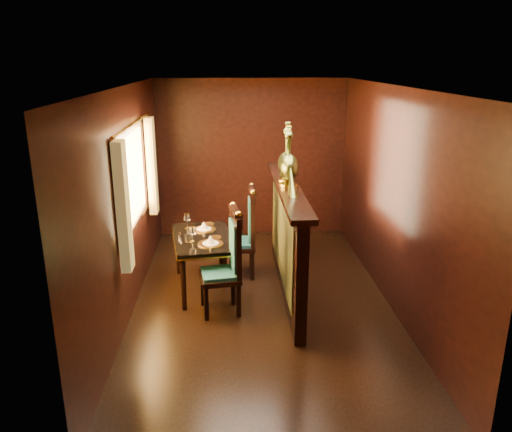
# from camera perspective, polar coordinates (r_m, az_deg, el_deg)

# --- Properties ---
(ground) EXTENTS (5.00, 5.00, 0.00)m
(ground) POSITION_cam_1_polar(r_m,az_deg,el_deg) (6.06, 0.65, -9.74)
(ground) COLOR black
(ground) RESTS_ON ground
(room_shell) EXTENTS (3.04, 5.04, 2.52)m
(room_shell) POSITION_cam_1_polar(r_m,az_deg,el_deg) (5.53, -0.19, 5.05)
(room_shell) COLOR black
(room_shell) RESTS_ON ground
(partition) EXTENTS (0.26, 2.70, 1.36)m
(partition) POSITION_cam_1_polar(r_m,az_deg,el_deg) (6.08, 3.50, -2.36)
(partition) COLOR black
(partition) RESTS_ON ground
(dining_table) EXTENTS (0.88, 1.27, 0.89)m
(dining_table) POSITION_cam_1_polar(r_m,az_deg,el_deg) (6.19, -6.11, -2.94)
(dining_table) COLOR black
(dining_table) RESTS_ON ground
(chair_left) EXTENTS (0.51, 0.53, 1.25)m
(chair_left) POSITION_cam_1_polar(r_m,az_deg,el_deg) (5.62, -3.04, -4.78)
(chair_left) COLOR black
(chair_left) RESTS_ON ground
(chair_right) EXTENTS (0.44, 0.49, 1.23)m
(chair_right) POSITION_cam_1_polar(r_m,az_deg,el_deg) (6.54, -1.07, -1.56)
(chair_right) COLOR black
(chair_right) RESTS_ON ground
(peacock_left) EXTENTS (0.23, 0.61, 0.72)m
(peacock_left) POSITION_cam_1_polar(r_m,az_deg,el_deg) (5.75, 3.81, 6.91)
(peacock_left) COLOR #1A4F35
(peacock_left) RESTS_ON partition
(peacock_right) EXTENTS (0.22, 0.58, 0.69)m
(peacock_right) POSITION_cam_1_polar(r_m,az_deg,el_deg) (5.97, 3.55, 7.17)
(peacock_right) COLOR #1A4F35
(peacock_right) RESTS_ON partition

